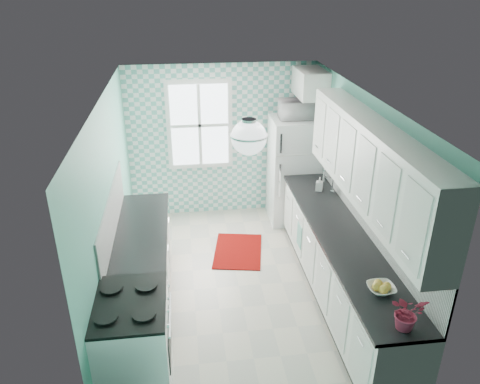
{
  "coord_description": "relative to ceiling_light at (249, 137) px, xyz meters",
  "views": [
    {
      "loc": [
        -0.63,
        -5.0,
        3.75
      ],
      "look_at": [
        0.05,
        0.25,
        1.25
      ],
      "focal_mm": 35.0,
      "sensor_mm": 36.0,
      "label": 1
    }
  ],
  "objects": [
    {
      "name": "base_cabinets_left",
      "position": [
        -1.2,
        0.73,
        -1.87
      ],
      "size": [
        0.6,
        2.15,
        0.9
      ],
      "primitive_type": "cube",
      "color": "white",
      "rests_on": "floor"
    },
    {
      "name": "ceiling_light",
      "position": [
        0.0,
        0.0,
        0.0
      ],
      "size": [
        0.34,
        0.34,
        0.35
      ],
      "color": "silver",
      "rests_on": "ceiling"
    },
    {
      "name": "ceiling",
      "position": [
        0.0,
        0.8,
        0.19
      ],
      "size": [
        3.0,
        4.4,
        0.02
      ],
      "primitive_type": "cube",
      "color": "white",
      "rests_on": "wall_back"
    },
    {
      "name": "upper_cabinet_fridge",
      "position": [
        1.3,
        2.63,
        -0.07
      ],
      "size": [
        0.4,
        0.74,
        0.4
      ],
      "primitive_type": "cube",
      "color": "white",
      "rests_on": "wall_right"
    },
    {
      "name": "backsplash_right",
      "position": [
        1.49,
        0.4,
        -1.13
      ],
      "size": [
        0.02,
        3.6,
        0.51
      ],
      "primitive_type": "cube",
      "color": "white",
      "rests_on": "wall_right"
    },
    {
      "name": "accent_wall",
      "position": [
        0.0,
        2.99,
        -1.07
      ],
      "size": [
        3.0,
        0.01,
        2.5
      ],
      "primitive_type": "cube",
      "color": "#60B1A5",
      "rests_on": "wall_back"
    },
    {
      "name": "microwave",
      "position": [
        1.11,
        2.58,
        -0.46
      ],
      "size": [
        0.52,
        0.36,
        0.28
      ],
      "primitive_type": "imported",
      "rotation": [
        0.0,
        0.0,
        3.13
      ],
      "color": "white",
      "rests_on": "fridge"
    },
    {
      "name": "wall_back",
      "position": [
        0.0,
        3.01,
        -1.07
      ],
      "size": [
        3.0,
        0.02,
        2.5
      ],
      "primitive_type": "cube",
      "color": "#57AB96",
      "rests_on": "floor"
    },
    {
      "name": "soap_bottle",
      "position": [
        1.25,
        1.61,
        -1.28
      ],
      "size": [
        0.12,
        0.12,
        0.2
      ],
      "primitive_type": "imported",
      "rotation": [
        0.0,
        0.0,
        -0.41
      ],
      "color": "#A5C6D1",
      "rests_on": "countertop_right"
    },
    {
      "name": "wall_front",
      "position": [
        0.0,
        -1.41,
        -1.07
      ],
      "size": [
        3.0,
        0.02,
        2.5
      ],
      "primitive_type": "cube",
      "color": "#57AB96",
      "rests_on": "floor"
    },
    {
      "name": "fruit_bowl",
      "position": [
        1.2,
        -0.72,
        -1.35
      ],
      "size": [
        0.26,
        0.26,
        0.07
      ],
      "primitive_type": "imported",
      "rotation": [
        0.0,
        0.0,
        0.0
      ],
      "color": "silver",
      "rests_on": "countertop_right"
    },
    {
      "name": "backsplash_left",
      "position": [
        -1.49,
        0.73,
        -1.13
      ],
      "size": [
        0.02,
        2.15,
        0.51
      ],
      "primitive_type": "cube",
      "color": "white",
      "rests_on": "wall_left"
    },
    {
      "name": "dish_towel",
      "position": [
        0.89,
        1.18,
        -1.84
      ],
      "size": [
        0.04,
        0.22,
        0.33
      ],
      "primitive_type": "cube",
      "rotation": [
        0.0,
        0.0,
        0.1
      ],
      "color": "#6BB3A7",
      "rests_on": "base_cabinets_right"
    },
    {
      "name": "wall_left",
      "position": [
        -1.51,
        0.8,
        -1.07
      ],
      "size": [
        0.02,
        4.4,
        2.5
      ],
      "primitive_type": "cube",
      "color": "#57AB96",
      "rests_on": "floor"
    },
    {
      "name": "countertop_left",
      "position": [
        -1.19,
        0.73,
        -1.4
      ],
      "size": [
        0.63,
        2.15,
        0.04
      ],
      "primitive_type": "cube",
      "color": "black",
      "rests_on": "base_cabinets_left"
    },
    {
      "name": "window",
      "position": [
        -0.35,
        2.96,
        -0.77
      ],
      "size": [
        1.04,
        0.05,
        1.44
      ],
      "color": "white",
      "rests_on": "wall_back"
    },
    {
      "name": "floor",
      "position": [
        0.0,
        0.8,
        -2.33
      ],
      "size": [
        3.0,
        4.4,
        0.02
      ],
      "primitive_type": "cube",
      "color": "beige",
      "rests_on": "ground"
    },
    {
      "name": "upper_cabinets_right",
      "position": [
        1.33,
        0.2,
        -0.42
      ],
      "size": [
        0.33,
        3.2,
        0.9
      ],
      "primitive_type": "cube",
      "color": "white",
      "rests_on": "wall_right"
    },
    {
      "name": "rug",
      "position": [
        0.1,
        1.64,
        -2.32
      ],
      "size": [
        0.84,
        1.08,
        0.02
      ],
      "primitive_type": "cube",
      "rotation": [
        0.0,
        0.0,
        -0.18
      ],
      "color": "maroon",
      "rests_on": "floor"
    },
    {
      "name": "stove",
      "position": [
        -1.2,
        -0.73,
        -1.78
      ],
      "size": [
        0.7,
        0.87,
        1.05
      ],
      "rotation": [
        0.0,
        0.0,
        -0.01
      ],
      "color": "white",
      "rests_on": "floor"
    },
    {
      "name": "sink",
      "position": [
        1.2,
        1.48,
        -1.39
      ],
      "size": [
        0.55,
        0.47,
        0.53
      ],
      "rotation": [
        0.0,
        0.0,
        -0.04
      ],
      "color": "silver",
      "rests_on": "countertop_right"
    },
    {
      "name": "wall_right",
      "position": [
        1.51,
        0.8,
        -1.07
      ],
      "size": [
        0.02,
        4.4,
        2.5
      ],
      "primitive_type": "cube",
      "color": "#57AB96",
      "rests_on": "floor"
    },
    {
      "name": "base_cabinets_right",
      "position": [
        1.2,
        0.4,
        -1.87
      ],
      "size": [
        0.6,
        3.6,
        0.9
      ],
      "primitive_type": "cube",
      "color": "white",
      "rests_on": "floor"
    },
    {
      "name": "fridge",
      "position": [
        1.11,
        2.57,
        -1.47
      ],
      "size": [
        0.75,
        0.74,
        1.72
      ],
      "rotation": [
        0.0,
        0.0,
        0.04
      ],
      "color": "white",
      "rests_on": "floor"
    },
    {
      "name": "potted_plant",
      "position": [
        1.2,
        -1.23,
        -1.22
      ],
      "size": [
        0.34,
        0.31,
        0.32
      ],
      "primitive_type": "imported",
      "rotation": [
        0.0,
        0.0,
        0.25
      ],
      "color": "red",
      "rests_on": "countertop_right"
    },
    {
      "name": "countertop_right",
      "position": [
        1.19,
        0.4,
        -1.4
      ],
      "size": [
        0.63,
        3.6,
        0.04
      ],
      "primitive_type": "cube",
      "color": "black",
      "rests_on": "base_cabinets_right"
    }
  ]
}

